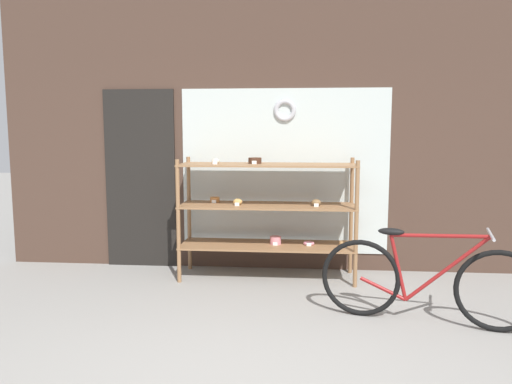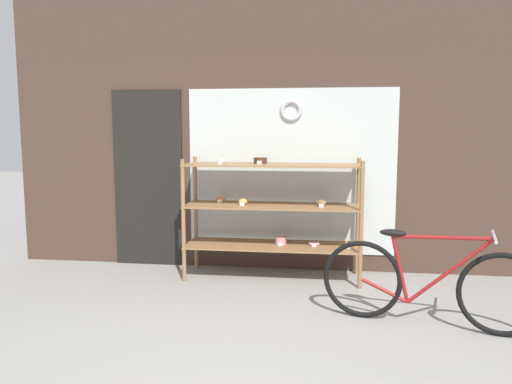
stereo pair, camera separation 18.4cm
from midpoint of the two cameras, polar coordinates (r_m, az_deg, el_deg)
storefront_facade at (r=5.82m, az=0.12°, el=9.61°), size 6.28×0.13×3.87m
display_case at (r=5.46m, az=0.39°, el=-1.77°), size 1.91×0.57×1.33m
bicycle at (r=4.46m, az=17.71°, el=-9.71°), size 1.74×0.58×0.82m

